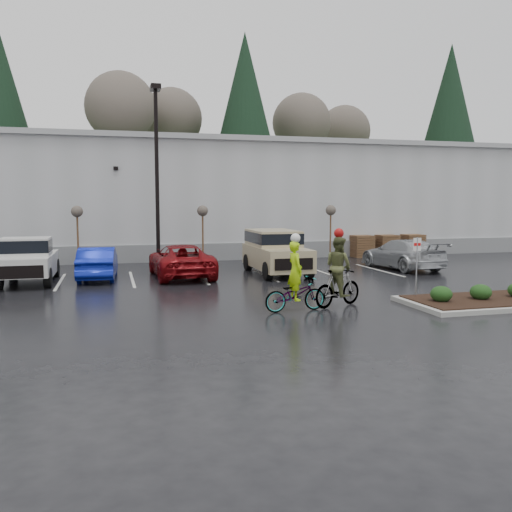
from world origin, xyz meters
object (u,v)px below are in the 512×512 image
object	(u,v)px
car_blue	(98,263)
car_far_silver	(402,254)
pickup_white	(29,259)
cyclist_hivis	(295,287)
pallet_stack_c	(412,245)
car_red	(181,261)
fire_lane_sign	(417,260)
cyclist_olive	(338,279)
pallet_stack_b	(387,246)
pallet_stack_a	(362,246)
sapling_west	(77,215)
sapling_east	(331,213)
sapling_mid	(203,214)
suv_tan	(276,252)
lamppost	(157,157)

from	to	relation	value
car_blue	car_far_silver	bearing A→B (deg)	-178.05
pickup_white	cyclist_hivis	xyz separation A→B (m)	(8.87, -8.70, -0.23)
pallet_stack_c	car_red	xyz separation A→B (m)	(-15.32, -5.84, 0.07)
fire_lane_sign	cyclist_olive	bearing A→B (deg)	-174.31
pallet_stack_c	pickup_white	world-z (taller)	pickup_white
pallet_stack_b	pallet_stack_a	bearing A→B (deg)	180.00
pallet_stack_b	cyclist_hivis	world-z (taller)	cyclist_hivis
sapling_west	sapling_east	world-z (taller)	same
fire_lane_sign	car_red	distance (m)	10.70
pallet_stack_b	cyclist_hivis	bearing A→B (deg)	-127.40
sapling_mid	pickup_white	bearing A→B (deg)	-149.98
pallet_stack_a	car_red	bearing A→B (deg)	-153.71
fire_lane_sign	cyclist_olive	world-z (taller)	cyclist_olive
fire_lane_sign	pickup_white	size ratio (longest dim) A/B	0.42
car_blue	cyclist_hivis	size ratio (longest dim) A/B	1.78
pallet_stack_c	suv_tan	world-z (taller)	suv_tan
car_far_silver	cyclist_olive	world-z (taller)	cyclist_olive
cyclist_hivis	fire_lane_sign	bearing A→B (deg)	-87.39
sapling_west	cyclist_olive	world-z (taller)	sapling_west
pallet_stack_c	sapling_east	bearing A→B (deg)	-170.54
sapling_east	pickup_white	bearing A→B (deg)	-163.18
lamppost	pallet_stack_b	distance (m)	15.19
sapling_west	pickup_white	world-z (taller)	sapling_west
suv_tan	cyclist_olive	bearing A→B (deg)	-92.88
sapling_mid	pallet_stack_c	bearing A→B (deg)	4.24
lamppost	car_red	xyz separation A→B (m)	(0.68, -3.84, -4.94)
pallet_stack_a	cyclist_hivis	world-z (taller)	cyclist_hivis
lamppost	sapling_mid	size ratio (longest dim) A/B	2.88
pickup_white	lamppost	bearing A→B (deg)	33.25
car_blue	suv_tan	world-z (taller)	suv_tan
pallet_stack_c	pallet_stack_a	bearing A→B (deg)	180.00
pallet_stack_b	suv_tan	size ratio (longest dim) A/B	0.26
sapling_mid	sapling_west	bearing A→B (deg)	180.00
lamppost	sapling_mid	world-z (taller)	lamppost
sapling_west	suv_tan	size ratio (longest dim) A/B	0.63
sapling_west	sapling_east	bearing A→B (deg)	0.00
pickup_white	cyclist_olive	bearing A→B (deg)	-38.58
fire_lane_sign	car_far_silver	bearing A→B (deg)	62.87
pallet_stack_a	car_red	distance (m)	13.18
suv_tan	car_far_silver	bearing A→B (deg)	1.88
sapling_east	pickup_white	xyz separation A→B (m)	(-15.72, -4.75, -1.75)
sapling_east	pallet_stack_a	world-z (taller)	sapling_east
pallet_stack_b	cyclist_olive	distance (m)	16.98
lamppost	car_red	bearing A→B (deg)	-79.97
pallet_stack_c	lamppost	bearing A→B (deg)	-172.87
sapling_mid	pickup_white	distance (m)	9.66
pickup_white	cyclist_hivis	bearing A→B (deg)	-44.45
sapling_west	pallet_stack_c	size ratio (longest dim) A/B	2.37
sapling_west	pickup_white	xyz separation A→B (m)	(-1.72, -4.75, -1.75)
sapling_east	suv_tan	world-z (taller)	sapling_east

